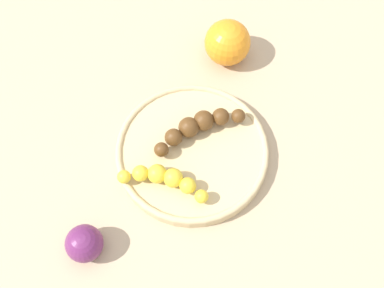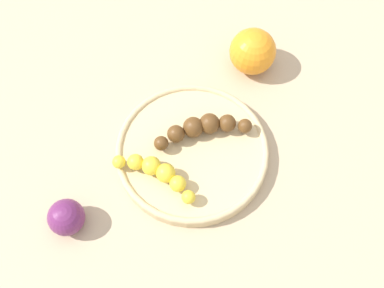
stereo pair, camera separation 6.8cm
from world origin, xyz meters
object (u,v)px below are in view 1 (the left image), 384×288
at_px(banana_overripe, 197,126).
at_px(orange_fruit, 227,43).
at_px(plum_purple, 84,243).
at_px(banana_yellow, 164,179).
at_px(fruit_bowl, 192,151).

height_order(banana_overripe, orange_fruit, orange_fruit).
height_order(plum_purple, orange_fruit, orange_fruit).
relative_size(banana_overripe, banana_yellow, 1.19).
relative_size(banana_overripe, orange_fruit, 1.90).
relative_size(banana_yellow, orange_fruit, 1.60).
relative_size(banana_yellow, plum_purple, 2.34).
bearing_deg(plum_purple, banana_overripe, -50.79).
distance_m(fruit_bowl, banana_overripe, 0.04).
bearing_deg(banana_yellow, fruit_bowl, -21.48).
xyz_separation_m(banana_overripe, banana_yellow, (-0.07, 0.06, -0.00)).
bearing_deg(orange_fruit, fruit_bowl, 153.01).
relative_size(fruit_bowl, plum_purple, 4.44).
xyz_separation_m(fruit_bowl, plum_purple, (-0.12, 0.17, 0.01)).
xyz_separation_m(plum_purple, orange_fruit, (0.29, -0.26, 0.01)).
distance_m(banana_yellow, orange_fruit, 0.26).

